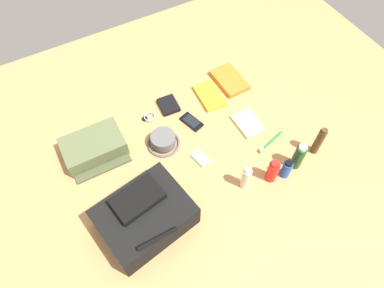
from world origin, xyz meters
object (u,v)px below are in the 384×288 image
object	(u,v)px
toiletry_pouch	(94,147)
notepad	(248,123)
backpack	(145,216)
lotion_bottle	(246,178)
wristwatch	(149,117)
toothbrush	(269,143)
sunscreen_spray	(273,171)
cell_phone	(192,122)
wallet	(169,105)
deodorant_spray	(287,169)
bucket_hat	(163,141)
media_player	(200,158)
cologne_bottle	(319,141)
shampoo_bottle	(299,156)
travel_guidebook	(210,96)
paperback_novel	(229,80)

from	to	relation	value
toiletry_pouch	notepad	xyz separation A→B (m)	(-0.72, 0.21, -0.03)
backpack	lotion_bottle	bearing A→B (deg)	173.36
wristwatch	toothbrush	size ratio (longest dim) A/B	0.42
sunscreen_spray	cell_phone	distance (m)	0.48
wallet	sunscreen_spray	bearing A→B (deg)	114.05
toiletry_pouch	cell_phone	xyz separation A→B (m)	(-0.48, 0.07, -0.04)
notepad	backpack	bearing A→B (deg)	18.43
sunscreen_spray	wallet	bearing A→B (deg)	-70.11
deodorant_spray	wallet	world-z (taller)	deodorant_spray
bucket_hat	notepad	distance (m)	0.43
media_player	sunscreen_spray	bearing A→B (deg)	133.19
media_player	wallet	world-z (taller)	wallet
cologne_bottle	shampoo_bottle	world-z (taller)	cologne_bottle
wallet	cell_phone	bearing A→B (deg)	114.34
cologne_bottle	media_player	distance (m)	0.55
shampoo_bottle	media_player	bearing A→B (deg)	-33.17
deodorant_spray	travel_guidebook	distance (m)	0.57
paperback_novel	cologne_bottle	bearing A→B (deg)	101.28
toothbrush	wallet	bearing A→B (deg)	-53.96
travel_guidebook	toothbrush	xyz separation A→B (m)	(-0.10, 0.39, -0.00)
shampoo_bottle	wallet	xyz separation A→B (m)	(0.36, -0.59, -0.06)
backpack	wristwatch	distance (m)	0.56
wristwatch	toothbrush	world-z (taller)	toothbrush
wallet	cologne_bottle	bearing A→B (deg)	134.14
toothbrush	paperback_novel	bearing A→B (deg)	-96.23
backpack	travel_guidebook	size ratio (longest dim) A/B	2.08
cologne_bottle	paperback_novel	xyz separation A→B (m)	(0.11, -0.57, -0.07)
backpack	bucket_hat	xyz separation A→B (m)	(-0.24, -0.32, -0.04)
media_player	cell_phone	bearing A→B (deg)	-107.65
deodorant_spray	sunscreen_spray	xyz separation A→B (m)	(0.07, -0.02, 0.01)
toiletry_pouch	shampoo_bottle	distance (m)	0.94
sunscreen_spray	travel_guidebook	xyz separation A→B (m)	(-0.00, -0.55, -0.05)
sunscreen_spray	travel_guidebook	world-z (taller)	sunscreen_spray
backpack	media_player	size ratio (longest dim) A/B	4.28
media_player	wallet	xyz separation A→B (m)	(-0.01, -0.35, 0.01)
cologne_bottle	lotion_bottle	size ratio (longest dim) A/B	1.19
deodorant_spray	sunscreen_spray	bearing A→B (deg)	-13.91
paperback_novel	wristwatch	distance (m)	0.49
backpack	cologne_bottle	size ratio (longest dim) A/B	2.31
cologne_bottle	toiletry_pouch	bearing A→B (deg)	-28.46
deodorant_spray	lotion_bottle	distance (m)	0.20
backpack	paperback_novel	size ratio (longest dim) A/B	1.90
sunscreen_spray	wristwatch	distance (m)	0.67
bucket_hat	shampoo_bottle	distance (m)	0.63
lotion_bottle	wristwatch	size ratio (longest dim) A/B	2.04
toiletry_pouch	wallet	xyz separation A→B (m)	(-0.43, -0.08, -0.03)
backpack	deodorant_spray	bearing A→B (deg)	171.49
bucket_hat	lotion_bottle	xyz separation A→B (m)	(-0.22, 0.37, 0.04)
notepad	toiletry_pouch	bearing A→B (deg)	-16.33
wallet	travel_guidebook	bearing A→B (deg)	172.16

